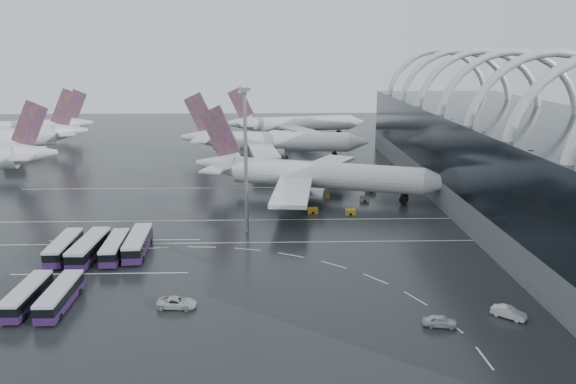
{
  "coord_description": "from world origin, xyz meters",
  "views": [
    {
      "loc": [
        3.52,
        -99.89,
        34.78
      ],
      "look_at": [
        6.7,
        8.02,
        7.0
      ],
      "focal_mm": 35.0,
      "sensor_mm": 36.0,
      "label": 1
    }
  ],
  "objects_px": {
    "bus_row_near_d": "(138,243)",
    "van_curve_b": "(440,321)",
    "gse_cart_belly_c": "(313,210)",
    "bus_row_far_b": "(60,296)",
    "van_curve_c": "(509,312)",
    "gse_cart_belly_e": "(325,196)",
    "airliner_gate_c": "(294,124)",
    "gse_cart_belly_b": "(370,190)",
    "airliner_main": "(313,175)",
    "floodlight_mast": "(245,143)",
    "gse_cart_belly_a": "(350,212)",
    "jet_remote_far": "(34,128)",
    "bus_row_near_b": "(89,248)",
    "gse_cart_belly_d": "(364,199)",
    "airliner_gate_b": "(271,142)",
    "jet_remote_mid": "(14,138)",
    "bus_row_near_a": "(64,247)",
    "bus_row_near_c": "(115,247)",
    "van_curve_a": "(177,302)",
    "bus_row_far_a": "(27,296)"
  },
  "relations": [
    {
      "from": "gse_cart_belly_c",
      "to": "gse_cart_belly_d",
      "type": "bearing_deg",
      "value": 36.4
    },
    {
      "from": "bus_row_far_b",
      "to": "van_curve_c",
      "type": "relative_size",
      "value": 2.74
    },
    {
      "from": "bus_row_near_b",
      "to": "gse_cart_belly_e",
      "type": "distance_m",
      "value": 58.36
    },
    {
      "from": "gse_cart_belly_a",
      "to": "gse_cart_belly_b",
      "type": "xyz_separation_m",
      "value": [
        7.62,
        19.07,
        0.1
      ]
    },
    {
      "from": "gse_cart_belly_d",
      "to": "airliner_gate_c",
      "type": "bearing_deg",
      "value": 97.4
    },
    {
      "from": "bus_row_far_b",
      "to": "gse_cart_belly_a",
      "type": "bearing_deg",
      "value": -47.42
    },
    {
      "from": "airliner_main",
      "to": "gse_cart_belly_c",
      "type": "xyz_separation_m",
      "value": [
        -1.0,
        -13.62,
        -4.75
      ]
    },
    {
      "from": "airliner_main",
      "to": "van_curve_c",
      "type": "height_order",
      "value": "airliner_main"
    },
    {
      "from": "bus_row_near_a",
      "to": "floodlight_mast",
      "type": "xyz_separation_m",
      "value": [
        30.73,
        12.87,
        15.69
      ]
    },
    {
      "from": "van_curve_b",
      "to": "gse_cart_belly_c",
      "type": "bearing_deg",
      "value": 23.81
    },
    {
      "from": "airliner_main",
      "to": "bus_row_near_c",
      "type": "relative_size",
      "value": 4.81
    },
    {
      "from": "bus_row_near_c",
      "to": "bus_row_far_a",
      "type": "xyz_separation_m",
      "value": [
        -7.02,
        -19.01,
        -0.07
      ]
    },
    {
      "from": "airliner_gate_b",
      "to": "airliner_gate_c",
      "type": "height_order",
      "value": "airliner_gate_b"
    },
    {
      "from": "jet_remote_far",
      "to": "bus_row_far_a",
      "type": "height_order",
      "value": "jet_remote_far"
    },
    {
      "from": "airliner_main",
      "to": "floodlight_mast",
      "type": "bearing_deg",
      "value": -101.25
    },
    {
      "from": "gse_cart_belly_c",
      "to": "gse_cart_belly_e",
      "type": "bearing_deg",
      "value": 73.28
    },
    {
      "from": "bus_row_far_b",
      "to": "van_curve_c",
      "type": "distance_m",
      "value": 60.88
    },
    {
      "from": "airliner_gate_c",
      "to": "bus_row_near_c",
      "type": "xyz_separation_m",
      "value": [
        -35.89,
        -132.23,
        -3.42
      ]
    },
    {
      "from": "gse_cart_belly_d",
      "to": "airliner_gate_b",
      "type": "bearing_deg",
      "value": 112.09
    },
    {
      "from": "bus_row_far_b",
      "to": "van_curve_b",
      "type": "relative_size",
      "value": 2.88
    },
    {
      "from": "gse_cart_belly_b",
      "to": "jet_remote_mid",
      "type": "bearing_deg",
      "value": 153.81
    },
    {
      "from": "airliner_gate_c",
      "to": "gse_cart_belly_c",
      "type": "xyz_separation_m",
      "value": [
        -0.12,
        -107.0,
        -4.53
      ]
    },
    {
      "from": "jet_remote_mid",
      "to": "gse_cart_belly_e",
      "type": "relative_size",
      "value": 22.23
    },
    {
      "from": "bus_row_near_d",
      "to": "van_curve_c",
      "type": "xyz_separation_m",
      "value": [
        54.76,
        -25.86,
        -1.1
      ]
    },
    {
      "from": "floodlight_mast",
      "to": "gse_cart_belly_a",
      "type": "distance_m",
      "value": 29.59
    },
    {
      "from": "jet_remote_far",
      "to": "bus_row_near_a",
      "type": "bearing_deg",
      "value": 96.42
    },
    {
      "from": "bus_row_near_b",
      "to": "van_curve_b",
      "type": "distance_m",
      "value": 58.47
    },
    {
      "from": "bus_row_near_a",
      "to": "van_curve_c",
      "type": "height_order",
      "value": "bus_row_near_a"
    },
    {
      "from": "bus_row_near_a",
      "to": "gse_cart_belly_c",
      "type": "xyz_separation_m",
      "value": [
        44.49,
        25.1,
        -1.15
      ]
    },
    {
      "from": "van_curve_b",
      "to": "gse_cart_belly_d",
      "type": "height_order",
      "value": "van_curve_b"
    },
    {
      "from": "airliner_gate_b",
      "to": "gse_cart_belly_a",
      "type": "relative_size",
      "value": 28.64
    },
    {
      "from": "gse_cart_belly_d",
      "to": "van_curve_a",
      "type": "bearing_deg",
      "value": -122.58
    },
    {
      "from": "jet_remote_mid",
      "to": "jet_remote_far",
      "type": "bearing_deg",
      "value": -105.46
    },
    {
      "from": "van_curve_c",
      "to": "gse_cart_belly_e",
      "type": "xyz_separation_m",
      "value": [
        -18.71,
        62.01,
        -0.16
      ]
    },
    {
      "from": "airliner_main",
      "to": "gse_cart_belly_c",
      "type": "height_order",
      "value": "airliner_main"
    },
    {
      "from": "van_curve_c",
      "to": "van_curve_b",
      "type": "bearing_deg",
      "value": 143.63
    },
    {
      "from": "van_curve_c",
      "to": "airliner_gate_c",
      "type": "bearing_deg",
      "value": 49.43
    },
    {
      "from": "van_curve_b",
      "to": "airliner_main",
      "type": "bearing_deg",
      "value": 20.16
    },
    {
      "from": "gse_cart_belly_b",
      "to": "bus_row_near_d",
      "type": "bearing_deg",
      "value": -139.28
    },
    {
      "from": "bus_row_far_b",
      "to": "gse_cart_belly_c",
      "type": "relative_size",
      "value": 5.63
    },
    {
      "from": "gse_cart_belly_c",
      "to": "gse_cart_belly_d",
      "type": "relative_size",
      "value": 1.08
    },
    {
      "from": "bus_row_near_d",
      "to": "van_curve_b",
      "type": "distance_m",
      "value": 52.93
    },
    {
      "from": "airliner_main",
      "to": "van_curve_b",
      "type": "relative_size",
      "value": 14.37
    },
    {
      "from": "jet_remote_far",
      "to": "bus_row_near_c",
      "type": "distance_m",
      "value": 142.26
    },
    {
      "from": "bus_row_near_d",
      "to": "gse_cart_belly_e",
      "type": "distance_m",
      "value": 51.06
    },
    {
      "from": "airliner_main",
      "to": "airliner_gate_c",
      "type": "distance_m",
      "value": 93.39
    },
    {
      "from": "jet_remote_far",
      "to": "bus_row_near_b",
      "type": "height_order",
      "value": "jet_remote_far"
    },
    {
      "from": "jet_remote_mid",
      "to": "bus_row_near_a",
      "type": "xyz_separation_m",
      "value": [
        50.69,
        -97.29,
        -3.82
      ]
    },
    {
      "from": "bus_row_near_d",
      "to": "gse_cart_belly_c",
      "type": "distance_m",
      "value": 39.96
    },
    {
      "from": "floodlight_mast",
      "to": "gse_cart_belly_a",
      "type": "bearing_deg",
      "value": 26.46
    }
  ]
}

